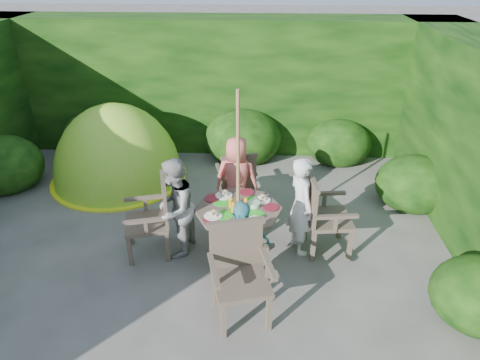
# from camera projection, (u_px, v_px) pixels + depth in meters

# --- Properties ---
(ground) EXTENTS (60.00, 60.00, 0.00)m
(ground) POSITION_uv_depth(u_px,v_px,m) (182.00, 270.00, 5.38)
(ground) COLOR #4C4944
(ground) RESTS_ON ground
(hedge_enclosure) EXTENTS (9.00, 9.00, 2.50)m
(hedge_enclosure) POSITION_uv_depth(u_px,v_px,m) (193.00, 137.00, 5.96)
(hedge_enclosure) COLOR black
(hedge_enclosure) RESTS_ON ground
(patio_table) EXTENTS (1.22, 1.22, 0.79)m
(patio_table) POSITION_uv_depth(u_px,v_px,m) (238.00, 215.00, 5.48)
(patio_table) COLOR #3E3328
(patio_table) RESTS_ON ground
(parasol_pole) EXTENTS (0.05, 0.05, 2.20)m
(parasol_pole) POSITION_uv_depth(u_px,v_px,m) (238.00, 177.00, 5.22)
(parasol_pole) COLOR brown
(parasol_pole) RESTS_ON ground
(garden_chair_right) EXTENTS (0.63, 0.69, 1.04)m
(garden_chair_right) POSITION_uv_depth(u_px,v_px,m) (322.00, 214.00, 5.51)
(garden_chair_right) COLOR #3E3328
(garden_chair_right) RESTS_ON ground
(garden_chair_left) EXTENTS (0.67, 0.72, 1.01)m
(garden_chair_left) POSITION_uv_depth(u_px,v_px,m) (153.00, 217.00, 5.47)
(garden_chair_left) COLOR #3E3328
(garden_chair_left) RESTS_ON ground
(garden_chair_back) EXTENTS (0.66, 0.62, 0.92)m
(garden_chair_back) POSITION_uv_depth(u_px,v_px,m) (237.00, 179.00, 6.48)
(garden_chair_back) COLOR #3E3328
(garden_chair_back) RESTS_ON ground
(garden_chair_front) EXTENTS (0.75, 0.70, 1.04)m
(garden_chair_front) POSITION_uv_depth(u_px,v_px,m) (239.00, 271.00, 4.52)
(garden_chair_front) COLOR #3E3328
(garden_chair_front) RESTS_ON ground
(child_right) EXTENTS (0.47, 0.57, 1.35)m
(child_right) POSITION_uv_depth(u_px,v_px,m) (301.00, 206.00, 5.45)
(child_right) COLOR silver
(child_right) RESTS_ON ground
(child_left) EXTENTS (0.61, 0.73, 1.34)m
(child_left) POSITION_uv_depth(u_px,v_px,m) (175.00, 208.00, 5.40)
(child_left) COLOR gray
(child_left) RESTS_ON ground
(child_back) EXTENTS (0.67, 0.48, 1.29)m
(child_back) POSITION_uv_depth(u_px,v_px,m) (237.00, 179.00, 6.14)
(child_back) COLOR #D65F58
(child_back) RESTS_ON ground
(child_front) EXTENTS (0.78, 0.57, 1.23)m
(child_front) POSITION_uv_depth(u_px,v_px,m) (240.00, 250.00, 4.75)
(child_front) COLOR teal
(child_front) RESTS_ON ground
(dome_tent) EXTENTS (2.43, 2.43, 2.66)m
(dome_tent) POSITION_uv_depth(u_px,v_px,m) (120.00, 178.00, 7.56)
(dome_tent) COLOR #8ACF27
(dome_tent) RESTS_ON ground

